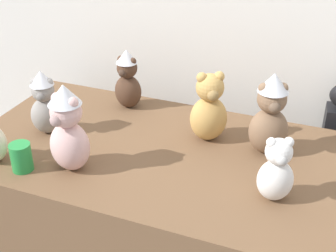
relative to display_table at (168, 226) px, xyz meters
name	(u,v)px	position (x,y,z in m)	size (l,w,h in m)	color
display_table	(168,226)	(0.00, 0.00, 0.00)	(1.65, 0.86, 0.77)	brown
teddy_bear_cocoa	(128,80)	(-0.32, 0.31, 0.53)	(0.14, 0.12, 0.28)	#4C3323
teddy_bear_ash	(45,103)	(-0.54, -0.04, 0.53)	(0.16, 0.15, 0.28)	gray
teddy_bear_snow	(276,171)	(0.45, -0.14, 0.50)	(0.16, 0.15, 0.24)	white
teddy_bear_honey	(209,109)	(0.12, 0.16, 0.53)	(0.20, 0.19, 0.30)	tan
teddy_bear_blush	(68,129)	(-0.30, -0.24, 0.56)	(0.18, 0.16, 0.35)	beige
teddy_bear_mocha	(270,115)	(0.36, 0.15, 0.55)	(0.19, 0.18, 0.34)	#7F6047
party_cup_green	(21,157)	(-0.47, -0.31, 0.44)	(0.08, 0.08, 0.11)	#238C3D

